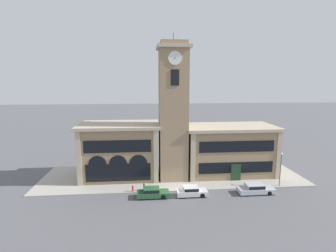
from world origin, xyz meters
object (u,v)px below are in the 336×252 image
object	(u,v)px
bollard	(144,187)
fire_hydrant	(133,188)
parked_car_near	(152,192)
street_lamp	(281,164)
parked_car_far	(255,188)
parked_car_mid	(191,191)

from	to	relation	value
bollard	fire_hydrant	world-z (taller)	bollard
bollard	parked_car_near	bearing A→B (deg)	-59.83
fire_hydrant	bollard	bearing A→B (deg)	3.19
parked_car_near	street_lamp	size ratio (longest dim) A/B	0.86
parked_car_near	parked_car_far	distance (m)	13.89
parked_car_near	bollard	xyz separation A→B (m)	(-1.09, 1.88, -0.02)
parked_car_far	fire_hydrant	xyz separation A→B (m)	(-16.51, 1.80, -0.13)
parked_car_mid	fire_hydrant	bearing A→B (deg)	167.01
parked_car_near	parked_car_mid	bearing A→B (deg)	0.01
parked_car_far	street_lamp	distance (m)	5.54
parked_car_near	parked_car_far	xyz separation A→B (m)	(13.89, 0.00, 0.02)
parked_car_near	bollard	world-z (taller)	parked_car_near
fire_hydrant	street_lamp	bearing A→B (deg)	0.34
street_lamp	parked_car_mid	bearing A→B (deg)	-171.70
street_lamp	fire_hydrant	xyz separation A→B (m)	(-20.92, -0.12, -2.87)
fire_hydrant	parked_car_mid	bearing A→B (deg)	-13.00
street_lamp	bollard	distance (m)	19.60
parked_car_mid	fire_hydrant	world-z (taller)	parked_car_mid
parked_car_far	fire_hydrant	bearing A→B (deg)	173.80
bollard	parked_car_mid	bearing A→B (deg)	-16.73
fire_hydrant	parked_car_far	bearing A→B (deg)	-6.21
parked_car_mid	parked_car_far	world-z (taller)	parked_car_far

